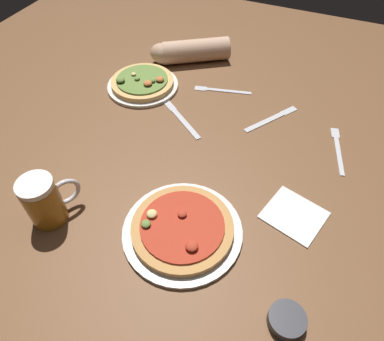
{
  "coord_description": "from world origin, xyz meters",
  "views": [
    {
      "loc": [
        0.26,
        -0.6,
        0.76
      ],
      "look_at": [
        0.0,
        0.0,
        0.02
      ],
      "focal_mm": 32.58,
      "sensor_mm": 36.0,
      "label": 1
    }
  ],
  "objects_px": {
    "fork_spare": "(338,149)",
    "pizza_plate_near": "(182,229)",
    "napkin_folded": "(294,215)",
    "fork_left": "(221,90)",
    "knife_spare": "(181,118)",
    "knife_right": "(272,119)",
    "pizza_plate_far": "(143,83)",
    "beer_mug_dark": "(44,201)",
    "ramekin_sauce": "(287,320)",
    "diner_arm": "(188,51)"
  },
  "relations": [
    {
      "from": "napkin_folded",
      "to": "knife_right",
      "type": "relative_size",
      "value": 0.74
    },
    {
      "from": "pizza_plate_far",
      "to": "napkin_folded",
      "type": "distance_m",
      "value": 0.73
    },
    {
      "from": "ramekin_sauce",
      "to": "knife_right",
      "type": "relative_size",
      "value": 0.41
    },
    {
      "from": "knife_right",
      "to": "knife_spare",
      "type": "distance_m",
      "value": 0.3
    },
    {
      "from": "napkin_folded",
      "to": "fork_left",
      "type": "bearing_deg",
      "value": 129.65
    },
    {
      "from": "ramekin_sauce",
      "to": "fork_spare",
      "type": "xyz_separation_m",
      "value": [
        0.03,
        0.57,
        -0.01
      ]
    },
    {
      "from": "beer_mug_dark",
      "to": "fork_left",
      "type": "xyz_separation_m",
      "value": [
        0.22,
        0.69,
        -0.07
      ]
    },
    {
      "from": "pizza_plate_far",
      "to": "ramekin_sauce",
      "type": "xyz_separation_m",
      "value": [
        0.68,
        -0.62,
        -0.0
      ]
    },
    {
      "from": "ramekin_sauce",
      "to": "pizza_plate_near",
      "type": "bearing_deg",
      "value": 158.66
    },
    {
      "from": "fork_left",
      "to": "knife_right",
      "type": "distance_m",
      "value": 0.23
    },
    {
      "from": "ramekin_sauce",
      "to": "fork_spare",
      "type": "height_order",
      "value": "ramekin_sauce"
    },
    {
      "from": "knife_right",
      "to": "knife_spare",
      "type": "xyz_separation_m",
      "value": [
        -0.28,
        -0.12,
        0.0
      ]
    },
    {
      "from": "knife_spare",
      "to": "diner_arm",
      "type": "xyz_separation_m",
      "value": [
        -0.12,
        0.34,
        0.04
      ]
    },
    {
      "from": "pizza_plate_far",
      "to": "beer_mug_dark",
      "type": "distance_m",
      "value": 0.61
    },
    {
      "from": "pizza_plate_near",
      "to": "knife_spare",
      "type": "relative_size",
      "value": 1.56
    },
    {
      "from": "ramekin_sauce",
      "to": "fork_spare",
      "type": "relative_size",
      "value": 0.39
    },
    {
      "from": "napkin_folded",
      "to": "fork_spare",
      "type": "distance_m",
      "value": 0.31
    },
    {
      "from": "pizza_plate_far",
      "to": "knife_right",
      "type": "xyz_separation_m",
      "value": [
        0.49,
        0.01,
        -0.01
      ]
    },
    {
      "from": "pizza_plate_near",
      "to": "knife_spare",
      "type": "height_order",
      "value": "pizza_plate_near"
    },
    {
      "from": "knife_spare",
      "to": "knife_right",
      "type": "bearing_deg",
      "value": 23.02
    },
    {
      "from": "fork_left",
      "to": "diner_arm",
      "type": "height_order",
      "value": "diner_arm"
    },
    {
      "from": "pizza_plate_far",
      "to": "knife_spare",
      "type": "distance_m",
      "value": 0.23
    },
    {
      "from": "pizza_plate_near",
      "to": "napkin_folded",
      "type": "distance_m",
      "value": 0.3
    },
    {
      "from": "pizza_plate_far",
      "to": "napkin_folded",
      "type": "relative_size",
      "value": 1.8
    },
    {
      "from": "pizza_plate_near",
      "to": "beer_mug_dark",
      "type": "height_order",
      "value": "beer_mug_dark"
    },
    {
      "from": "fork_left",
      "to": "knife_spare",
      "type": "bearing_deg",
      "value": -108.79
    },
    {
      "from": "napkin_folded",
      "to": "ramekin_sauce",
      "type": "bearing_deg",
      "value": -81.3
    },
    {
      "from": "ramekin_sauce",
      "to": "napkin_folded",
      "type": "distance_m",
      "value": 0.28
    },
    {
      "from": "beer_mug_dark",
      "to": "napkin_folded",
      "type": "relative_size",
      "value": 0.96
    },
    {
      "from": "ramekin_sauce",
      "to": "knife_right",
      "type": "bearing_deg",
      "value": 107.23
    },
    {
      "from": "pizza_plate_near",
      "to": "pizza_plate_far",
      "type": "distance_m",
      "value": 0.64
    },
    {
      "from": "napkin_folded",
      "to": "fork_spare",
      "type": "height_order",
      "value": "napkin_folded"
    },
    {
      "from": "knife_right",
      "to": "fork_spare",
      "type": "bearing_deg",
      "value": -14.78
    },
    {
      "from": "pizza_plate_far",
      "to": "knife_right",
      "type": "relative_size",
      "value": 1.33
    },
    {
      "from": "pizza_plate_far",
      "to": "knife_right",
      "type": "bearing_deg",
      "value": 1.07
    },
    {
      "from": "pizza_plate_near",
      "to": "ramekin_sauce",
      "type": "bearing_deg",
      "value": -21.34
    },
    {
      "from": "pizza_plate_far",
      "to": "diner_arm",
      "type": "distance_m",
      "value": 0.24
    },
    {
      "from": "fork_spare",
      "to": "pizza_plate_near",
      "type": "bearing_deg",
      "value": -124.85
    },
    {
      "from": "fork_spare",
      "to": "beer_mug_dark",
      "type": "bearing_deg",
      "value": -139.84
    },
    {
      "from": "pizza_plate_near",
      "to": "fork_spare",
      "type": "bearing_deg",
      "value": 55.15
    },
    {
      "from": "fork_left",
      "to": "diner_arm",
      "type": "relative_size",
      "value": 0.7
    },
    {
      "from": "pizza_plate_far",
      "to": "napkin_folded",
      "type": "bearing_deg",
      "value": -28.51
    },
    {
      "from": "pizza_plate_near",
      "to": "beer_mug_dark",
      "type": "relative_size",
      "value": 2.16
    },
    {
      "from": "pizza_plate_far",
      "to": "fork_spare",
      "type": "height_order",
      "value": "pizza_plate_far"
    },
    {
      "from": "beer_mug_dark",
      "to": "knife_spare",
      "type": "relative_size",
      "value": 0.72
    },
    {
      "from": "knife_right",
      "to": "diner_arm",
      "type": "bearing_deg",
      "value": 151.5
    },
    {
      "from": "beer_mug_dark",
      "to": "fork_spare",
      "type": "relative_size",
      "value": 0.68
    },
    {
      "from": "napkin_folded",
      "to": "knife_right",
      "type": "xyz_separation_m",
      "value": [
        -0.15,
        0.36,
        -0.0
      ]
    },
    {
      "from": "pizza_plate_near",
      "to": "knife_right",
      "type": "bearing_deg",
      "value": 79.7
    },
    {
      "from": "fork_left",
      "to": "knife_spare",
      "type": "height_order",
      "value": "same"
    }
  ]
}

